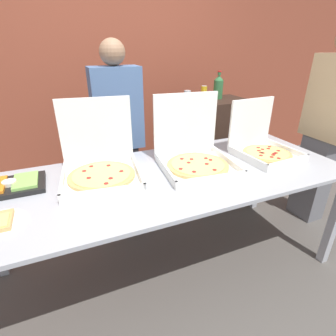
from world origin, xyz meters
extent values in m
plane|color=#514C47|center=(0.00, 0.00, 0.00)|extent=(16.00, 16.00, 0.00)
cube|color=brown|center=(0.00, 1.70, 1.40)|extent=(10.00, 0.06, 2.80)
cube|color=#A8AAB2|center=(0.00, 0.00, 0.81)|extent=(2.48, 0.96, 0.02)
cube|color=#A8AAB2|center=(1.19, -0.43, 0.40)|extent=(0.06, 0.06, 0.80)
cube|color=#A8AAB2|center=(1.19, 0.43, 0.40)|extent=(0.06, 0.06, 0.80)
cube|color=white|center=(0.82, -0.02, 0.83)|extent=(0.44, 0.44, 0.02)
cube|color=white|center=(0.83, -0.22, 0.86)|extent=(0.41, 0.04, 0.04)
cube|color=white|center=(0.62, -0.03, 0.86)|extent=(0.04, 0.41, 0.04)
cube|color=white|center=(1.01, -0.01, 0.86)|extent=(0.04, 0.41, 0.04)
cube|color=white|center=(0.80, 0.19, 1.04)|extent=(0.41, 0.04, 0.39)
cylinder|color=tan|center=(0.82, -0.02, 0.85)|extent=(0.36, 0.36, 0.02)
cylinder|color=#EFCC70|center=(0.82, -0.02, 0.86)|extent=(0.31, 0.31, 0.00)
cylinder|color=maroon|center=(0.92, -0.03, 0.86)|extent=(0.03, 0.03, 0.00)
cylinder|color=maroon|center=(0.88, 0.03, 0.86)|extent=(0.03, 0.03, 0.00)
cylinder|color=maroon|center=(0.92, 0.07, 0.86)|extent=(0.03, 0.03, 0.00)
cylinder|color=maroon|center=(0.83, 0.04, 0.86)|extent=(0.03, 0.03, 0.00)
cylinder|color=maroon|center=(0.82, 0.08, 0.86)|extent=(0.03, 0.03, 0.00)
cylinder|color=maroon|center=(0.78, 0.03, 0.86)|extent=(0.03, 0.03, 0.00)
cylinder|color=maroon|center=(0.77, -0.01, 0.86)|extent=(0.03, 0.03, 0.00)
cylinder|color=maroon|center=(0.77, -0.02, 0.86)|extent=(0.03, 0.03, 0.00)
cylinder|color=maroon|center=(0.73, -0.05, 0.86)|extent=(0.03, 0.03, 0.00)
cylinder|color=maroon|center=(0.78, -0.11, 0.86)|extent=(0.03, 0.03, 0.00)
cylinder|color=maroon|center=(0.81, -0.15, 0.86)|extent=(0.03, 0.03, 0.00)
cylinder|color=maroon|center=(0.82, -0.08, 0.86)|extent=(0.03, 0.03, 0.00)
cylinder|color=maroon|center=(0.84, -0.07, 0.86)|extent=(0.03, 0.03, 0.00)
cylinder|color=maroon|center=(0.87, -0.06, 0.86)|extent=(0.03, 0.03, 0.00)
cube|color=white|center=(-0.42, 0.10, 0.83)|extent=(0.54, 0.54, 0.02)
cube|color=white|center=(-0.45, -0.13, 0.86)|extent=(0.48, 0.07, 0.04)
cube|color=white|center=(-0.65, 0.13, 0.86)|extent=(0.07, 0.48, 0.04)
cube|color=white|center=(-0.19, 0.07, 0.86)|extent=(0.07, 0.48, 0.04)
cube|color=white|center=(-0.39, 0.35, 1.07)|extent=(0.48, 0.07, 0.46)
cylinder|color=tan|center=(-0.42, 0.10, 0.85)|extent=(0.42, 0.42, 0.02)
cylinder|color=#EFCC70|center=(-0.42, 0.10, 0.86)|extent=(0.36, 0.36, 0.00)
cylinder|color=maroon|center=(-0.29, 0.09, 0.86)|extent=(0.03, 0.03, 0.00)
cylinder|color=maroon|center=(-0.35, 0.21, 0.86)|extent=(0.03, 0.03, 0.00)
cylinder|color=maroon|center=(-0.46, 0.24, 0.86)|extent=(0.03, 0.03, 0.00)
cylinder|color=maroon|center=(-0.51, 0.18, 0.86)|extent=(0.03, 0.03, 0.00)
cylinder|color=maroon|center=(-0.50, 0.07, 0.86)|extent=(0.03, 0.03, 0.00)
cylinder|color=maroon|center=(-0.42, -0.04, 0.86)|extent=(0.03, 0.03, 0.00)
cylinder|color=maroon|center=(-0.38, 0.02, 0.86)|extent=(0.03, 0.03, 0.00)
cube|color=white|center=(0.22, 0.00, 0.83)|extent=(0.53, 0.53, 0.02)
cube|color=white|center=(0.20, -0.23, 0.86)|extent=(0.48, 0.06, 0.04)
cube|color=white|center=(-0.01, 0.03, 0.86)|extent=(0.06, 0.48, 0.04)
cube|color=white|center=(0.46, -0.02, 0.86)|extent=(0.06, 0.48, 0.04)
cube|color=white|center=(0.25, 0.25, 1.07)|extent=(0.48, 0.06, 0.46)
cylinder|color=tan|center=(0.22, 0.00, 0.85)|extent=(0.43, 0.43, 0.02)
cylinder|color=#EFCC70|center=(0.22, 0.00, 0.86)|extent=(0.37, 0.37, 0.00)
cylinder|color=maroon|center=(0.34, 0.02, 0.86)|extent=(0.03, 0.03, 0.00)
cylinder|color=maroon|center=(0.32, 0.06, 0.86)|extent=(0.03, 0.03, 0.00)
cylinder|color=maroon|center=(0.22, 0.09, 0.86)|extent=(0.03, 0.03, 0.00)
cylinder|color=maroon|center=(0.16, 0.12, 0.86)|extent=(0.03, 0.03, 0.00)
cylinder|color=maroon|center=(0.17, 0.04, 0.86)|extent=(0.03, 0.03, 0.00)
cylinder|color=maroon|center=(0.08, -0.03, 0.86)|extent=(0.03, 0.03, 0.00)
cylinder|color=maroon|center=(0.14, -0.10, 0.86)|extent=(0.03, 0.03, 0.00)
cylinder|color=maroon|center=(0.28, -0.13, 0.86)|extent=(0.03, 0.03, 0.00)
cylinder|color=maroon|center=(0.28, -0.03, 0.86)|extent=(0.03, 0.03, 0.00)
cube|color=black|center=(-0.95, 0.19, 0.84)|extent=(0.39, 0.26, 0.03)
cube|color=#8CC65B|center=(-0.86, 0.19, 0.86)|extent=(0.14, 0.21, 0.02)
cylinder|color=white|center=(-0.95, 0.19, 0.86)|extent=(0.08, 0.08, 0.02)
cube|color=black|center=(0.88, 0.93, 0.54)|extent=(0.80, 0.47, 1.08)
cylinder|color=#2D6638|center=(0.99, 0.99, 1.18)|extent=(0.10, 0.10, 0.19)
cone|color=#2D6638|center=(0.99, 0.99, 1.30)|extent=(0.10, 0.10, 0.05)
cylinder|color=#2D6638|center=(0.99, 0.99, 1.34)|extent=(0.03, 0.03, 0.03)
cylinder|color=red|center=(0.99, 0.99, 1.36)|extent=(0.04, 0.04, 0.01)
cylinder|color=silver|center=(0.58, 0.89, 1.14)|extent=(0.07, 0.07, 0.12)
cylinder|color=silver|center=(0.58, 0.89, 1.21)|extent=(0.06, 0.06, 0.00)
cylinder|color=gold|center=(0.89, 1.10, 1.14)|extent=(0.07, 0.07, 0.12)
cylinder|color=silver|center=(0.89, 1.10, 1.21)|extent=(0.06, 0.06, 0.00)
cube|color=black|center=(-0.15, 0.73, 0.40)|extent=(0.28, 0.20, 0.80)
cube|color=#4C6B99|center=(-0.15, 0.73, 1.13)|extent=(0.40, 0.22, 0.66)
sphere|color=#9E7556|center=(-0.15, 0.73, 1.56)|extent=(0.20, 0.20, 0.20)
cube|color=slate|center=(1.59, 0.11, 0.42)|extent=(0.20, 0.28, 0.84)
cube|color=#D1B27F|center=(1.59, 0.11, 1.19)|extent=(0.22, 0.40, 0.70)
camera|label=1|loc=(-0.61, -1.44, 1.61)|focal=28.00mm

